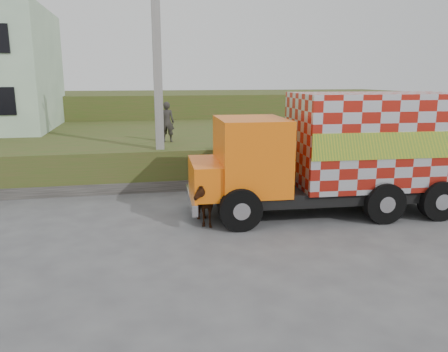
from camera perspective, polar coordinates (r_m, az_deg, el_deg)
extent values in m
plane|color=#474749|center=(12.43, -2.20, -6.50)|extent=(120.00, 120.00, 0.00)
cube|color=#37521B|center=(21.92, -6.51, 3.88)|extent=(40.00, 12.00, 1.50)
cube|color=#37521B|center=(33.73, -8.42, 8.19)|extent=(40.00, 12.00, 3.00)
cube|color=#595651|center=(16.25, -11.63, -1.39)|extent=(16.00, 0.50, 0.40)
cube|color=gray|center=(16.21, -8.63, 12.27)|extent=(0.30, 0.30, 8.00)
cube|color=black|center=(13.89, 13.90, -1.80)|extent=(7.40, 2.72, 0.38)
cube|color=orange|center=(12.87, 3.52, 2.80)|extent=(2.05, 2.56, 2.15)
cube|color=orange|center=(12.80, -1.92, -0.18)|extent=(1.18, 2.30, 0.97)
cube|color=silver|center=(14.14, 19.07, 4.56)|extent=(5.06, 2.81, 2.79)
cube|color=yellow|center=(13.01, 21.72, 3.70)|extent=(4.93, 0.29, 0.75)
cube|color=yellow|center=(15.30, 16.82, 5.29)|extent=(4.93, 0.29, 0.75)
cube|color=silver|center=(12.91, -4.27, -3.04)|extent=(0.28, 2.47, 0.32)
cylinder|color=black|center=(11.89, 2.17, -4.40)|extent=(1.20, 0.43, 1.18)
cylinder|color=black|center=(14.23, 0.29, -1.51)|extent=(1.20, 0.43, 1.18)
cylinder|color=black|center=(13.31, 20.18, -3.33)|extent=(1.20, 0.43, 1.18)
cylinder|color=black|center=(15.43, 15.82, -0.87)|extent=(1.20, 0.43, 1.18)
cylinder|color=black|center=(14.21, 26.27, -2.89)|extent=(1.20, 0.43, 1.18)
cylinder|color=black|center=(16.22, 21.35, -0.63)|extent=(1.20, 0.43, 1.18)
imported|color=#35170D|center=(12.47, -3.19, -3.31)|extent=(0.87, 1.61, 1.30)
imported|color=#282523|center=(18.14, -7.46, 7.03)|extent=(0.68, 0.54, 1.64)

